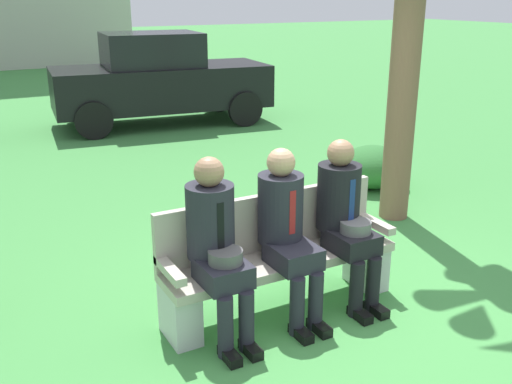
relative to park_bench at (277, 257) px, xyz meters
name	(u,v)px	position (x,y,z in m)	size (l,w,h in m)	color
ground_plane	(341,313)	(0.37, -0.34, -0.42)	(80.00, 80.00, 0.00)	#418A42
park_bench	(277,257)	(0.00, 0.00, 0.00)	(1.87, 0.44, 0.90)	#B7AD9E
seated_man_left	(216,241)	(-0.57, -0.13, 0.31)	(0.34, 0.72, 1.31)	#23232D
seated_man_middle	(286,226)	(0.00, -0.13, 0.30)	(0.34, 0.72, 1.30)	#23232D
seated_man_right	(345,214)	(0.53, -0.13, 0.30)	(0.34, 0.72, 1.30)	black
shrub_near_bench	(373,167)	(2.59, 1.99, -0.15)	(0.86, 0.79, 0.54)	#307032
parked_car_far	(159,79)	(1.57, 6.90, 0.42)	(4.06, 2.08, 1.68)	black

